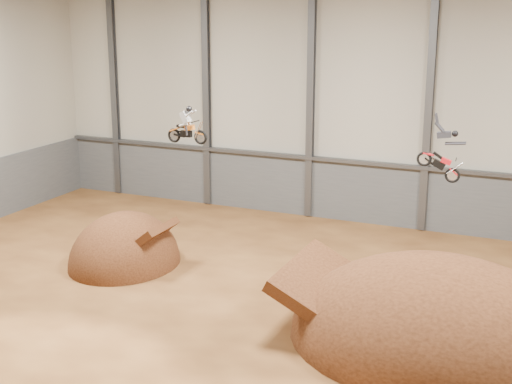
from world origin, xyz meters
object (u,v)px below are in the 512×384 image
Objects in this scene: takeoff_ramp at (125,264)px; landing_ramp at (434,341)px; fmx_rider_b at (436,147)px; fmx_rider_a at (187,123)px.

landing_ramp reaches higher than takeoff_ramp.
fmx_rider_b is (14.12, 1.70, 6.57)m from takeoff_ramp.
takeoff_ramp is 0.54× the size of landing_ramp.
fmx_rider_b reaches higher than takeoff_ramp.
takeoff_ramp is 2.34× the size of fmx_rider_b.
fmx_rider_a is 10.65m from fmx_rider_b.
fmx_rider_b reaches higher than landing_ramp.
fmx_rider_a is at bearing 169.21° from landing_ramp.
fmx_rider_a is at bearing -0.55° from takeoff_ramp.
takeoff_ramp is at bearing -177.47° from fmx_rider_a.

